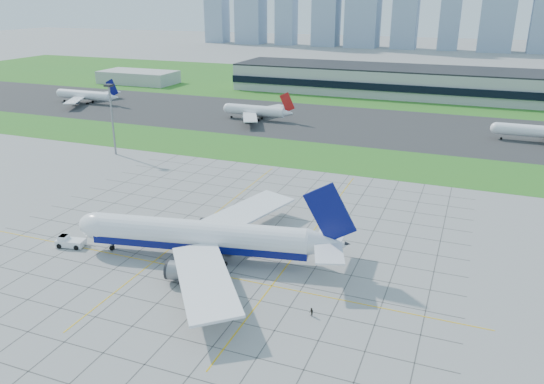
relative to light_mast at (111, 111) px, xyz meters
The scene contains 14 objects.
ground 96.89m from the light_mast, 42.88° to the right, with size 1400.00×1400.00×0.00m, color gray.
grass_median 76.07m from the light_mast, 19.65° to the left, with size 700.00×35.00×0.04m, color #357722.
asphalt_taxiway 107.52m from the light_mast, 48.81° to the left, with size 700.00×75.00×0.04m, color #383838.
grass_far 203.13m from the light_mast, 69.78° to the left, with size 700.00×145.00×0.04m, color #357722.
apron_markings 90.15m from the light_mast, 37.43° to the right, with size 120.00×130.00×0.03m.
terminal 198.37m from the light_mast, 56.29° to the left, with size 260.00×43.00×15.80m.
service_block 171.09m from the light_mast, 121.83° to the left, with size 50.00×25.00×8.00m, color #B7B7B2.
light_mast is the anchor object (origin of this frame).
airliner 93.34m from the light_mast, 41.53° to the right, with size 62.47×62.74×19.82m.
pushback_tug 78.60m from the light_mast, 60.91° to the right, with size 9.67×4.32×2.65m.
crew_near 82.16m from the light_mast, 53.52° to the right, with size 0.69×0.46×1.91m, color black.
crew_far 124.59m from the light_mast, 37.03° to the right, with size 0.84×0.66×1.73m, color black.
distant_jet_0 107.43m from the light_mast, 134.99° to the left, with size 38.40×42.66×14.08m.
distant_jet_1 77.01m from the light_mast, 69.81° to the left, with size 33.50×42.66×14.08m.
Camera 1 is at (52.15, -89.17, 55.14)m, focal length 35.00 mm.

